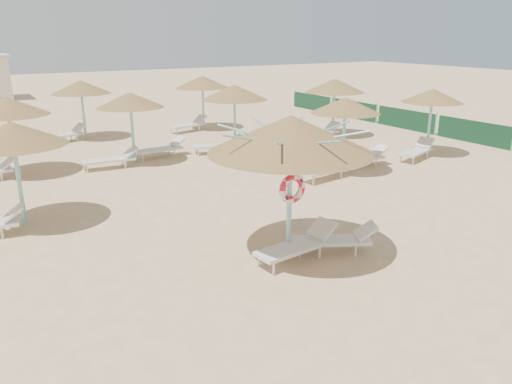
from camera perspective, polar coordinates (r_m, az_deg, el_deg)
ground at (r=10.94m, az=4.78°, el=-7.93°), size 120.00×120.00×0.00m
main_palapa at (r=10.39m, az=3.98°, el=6.55°), size 3.49×3.49×3.13m
lounger_main_a at (r=10.93m, az=4.92°, el=-5.99°), size 2.03×0.81×0.72m
lounger_main_b at (r=11.37m, az=9.24°, el=-5.30°), size 1.92×1.36×0.68m
palapa_field at (r=20.59m, az=-9.60°, el=10.71°), size 19.11×13.50×2.72m
windbreak_fence at (r=27.07m, az=16.80°, el=7.94°), size 0.08×19.84×1.10m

